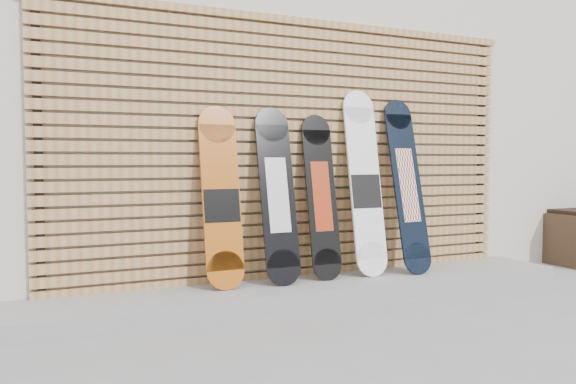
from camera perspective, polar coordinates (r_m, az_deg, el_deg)
name	(u,v)px	position (r m, az deg, el deg)	size (l,w,h in m)	color
ground	(376,315)	(4.14, 8.90, -12.26)	(80.00, 80.00, 0.00)	gray
building	(261,107)	(7.38, -2.78, 8.63)	(12.00, 5.00, 3.60)	beige
concrete_step	(314,289)	(4.62, 2.64, -9.81)	(4.60, 0.70, 0.12)	gray
slat_wall	(299,148)	(4.77, 1.09, 4.49)	(4.26, 0.08, 2.29)	#A57644
snowboard_0	(221,198)	(4.35, -6.81, -0.60)	(0.30, 0.28, 1.41)	#B65713
snowboard_1	(277,195)	(4.49, -1.08, -0.30)	(0.29, 0.33, 1.42)	black
snowboard_2	(321,196)	(4.68, 3.41, -0.44)	(0.26, 0.29, 1.37)	black
snowboard_3	(365,183)	(4.87, 7.84, 0.86)	(0.30, 0.32, 1.60)	white
snowboard_4	(407,185)	(5.07, 12.03, 0.70)	(0.28, 0.40, 1.54)	black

